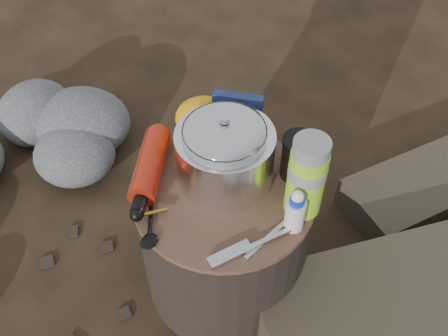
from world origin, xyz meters
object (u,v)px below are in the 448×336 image
at_px(fuel_bottle, 150,166).
at_px(camping_pot, 224,151).
at_px(stump, 224,239).
at_px(thermos, 307,177).
at_px(travel_mug, 297,157).

bearing_deg(fuel_bottle, camping_pot, 3.47).
xyz_separation_m(stump, thermos, (0.18, 0.03, 0.30)).
distance_m(camping_pot, thermos, 0.20).
relative_size(stump, fuel_bottle, 1.63).
relative_size(thermos, travel_mug, 1.80).
bearing_deg(thermos, stump, -169.49).
bearing_deg(stump, travel_mug, 42.53).
height_order(fuel_bottle, thermos, thermos).
bearing_deg(thermos, fuel_bottle, -170.37).
distance_m(camping_pot, travel_mug, 0.18).
xyz_separation_m(thermos, travel_mug, (-0.05, 0.09, -0.05)).
bearing_deg(travel_mug, fuel_bottle, -154.50).
bearing_deg(camping_pot, thermos, -1.66).
distance_m(fuel_bottle, travel_mug, 0.35).
xyz_separation_m(stump, fuel_bottle, (-0.18, -0.03, 0.23)).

